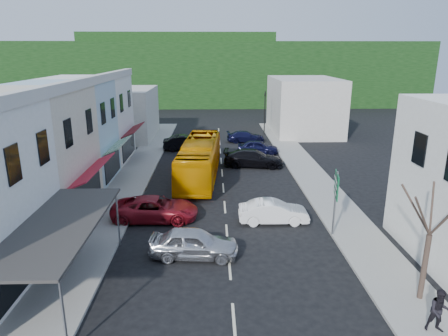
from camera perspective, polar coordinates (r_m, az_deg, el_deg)
ground at (r=23.79m, az=0.41°, el=-9.18°), size 120.00×120.00×0.00m
sidewalk_left at (r=33.74m, az=-13.04°, el=-1.65°), size 3.00×52.00×0.15m
sidewalk_right at (r=34.08m, az=12.52°, el=-1.44°), size 3.00×52.00×0.15m
shopfront_row at (r=29.61m, az=-24.91°, el=2.61°), size 8.25×30.00×8.00m
distant_block_left at (r=50.27m, az=-14.62°, el=7.52°), size 8.00×10.00×6.00m
distant_block_right at (r=53.22m, az=11.32°, el=8.73°), size 8.00×12.00×7.00m
hillside at (r=86.63m, az=-2.12°, el=13.99°), size 80.00×26.00×14.00m
bus at (r=33.18m, az=-3.49°, el=1.10°), size 3.30×11.75×3.10m
car_silver at (r=20.96m, az=-4.32°, el=-10.82°), size 4.53×2.13×1.40m
car_white at (r=25.02m, az=7.07°, el=-6.24°), size 4.41×1.82×1.40m
car_red at (r=25.57m, az=-9.79°, el=-5.85°), size 4.64×1.99×1.40m
car_black_near at (r=36.86m, az=4.24°, el=1.27°), size 4.70×2.40×1.40m
car_navy_mid at (r=41.54m, az=4.86°, el=2.98°), size 4.58×2.29×1.40m
car_black_far at (r=43.19m, az=-5.46°, el=3.48°), size 4.51×2.09×1.40m
car_navy_far at (r=46.98m, az=3.12°, el=4.58°), size 4.61×2.14×1.40m
pedestrian_left at (r=27.00m, az=-17.26°, el=-4.47°), size 0.59×0.71×1.70m
pedestrian_right at (r=17.60m, az=28.43°, el=-17.58°), size 0.77×0.55×1.70m
direction_sign at (r=23.37m, az=15.56°, el=-5.09°), size 0.87×1.83×3.91m
street_tree at (r=18.43m, az=27.29°, el=-8.48°), size 3.29×3.29×6.18m
traffic_signal at (r=51.25m, az=5.83°, el=7.82°), size 0.73×1.18×5.48m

